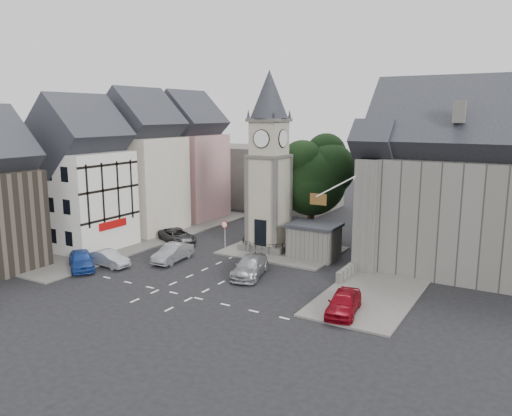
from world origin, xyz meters
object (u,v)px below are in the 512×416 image
Objects in this scene: clock_tower at (269,162)px; pedestrian at (395,254)px; car_east_red at (344,303)px; car_west_blue at (81,260)px; stone_shelter at (314,241)px.

clock_tower is 10.25× the size of pedestrian.
clock_tower is 17.53m from car_east_red.
car_west_blue is 21.81m from car_east_red.
pedestrian is at bearing 16.72° from stone_shelter.
pedestrian is at bearing 7.44° from clock_tower.
clock_tower is 3.78× the size of stone_shelter.
stone_shelter is at bearing -5.84° from clock_tower.
pedestrian is (11.39, 1.49, -7.33)m from clock_tower.
clock_tower is at bearing -1.76° from car_west_blue.
clock_tower is 3.69× the size of car_east_red.
car_west_blue is (-15.02, -12.47, -0.78)m from stone_shelter.
car_west_blue is at bearing 32.01° from pedestrian.
stone_shelter is 12.48m from car_east_red.
car_east_red is 2.78× the size of pedestrian.
clock_tower is at bearing 127.07° from car_east_red.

